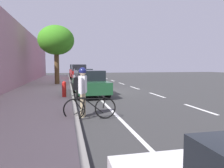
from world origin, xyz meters
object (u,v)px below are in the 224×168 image
parked_pickup_red_second (78,73)px  parked_sedan_silver_mid (83,77)px  parked_suv_black_nearest (76,70)px  fire_hydrant (64,89)px  parked_sedan_green_far (90,83)px  cyclist_with_backpack (82,87)px  bicycle_at_curb (90,108)px  street_tree_near_cyclist (56,41)px

parked_pickup_red_second → parked_sedan_silver_mid: bearing=89.8°
parked_suv_black_nearest → fire_hydrant: 23.34m
parked_sedan_green_far → cyclist_with_backpack: (0.83, 5.23, 0.32)m
fire_hydrant → parked_sedan_green_far: bearing=-137.9°
parked_sedan_silver_mid → bicycle_at_curb: bearing=86.7°
cyclist_with_backpack → fire_hydrant: bearing=-80.2°
parked_suv_black_nearest → cyclist_with_backpack: size_ratio=2.74×
bicycle_at_curb → parked_sedan_silver_mid: bearing=-93.3°
parked_sedan_green_far → bicycle_at_curb: 5.74m
parked_sedan_green_far → cyclist_with_backpack: cyclist_with_backpack is taller
parked_suv_black_nearest → bicycle_at_curb: size_ratio=2.71×
parked_sedan_silver_mid → cyclist_with_backpack: 11.43m
parked_suv_black_nearest → street_tree_near_cyclist: size_ratio=0.91×
cyclist_with_backpack → fire_hydrant: (0.67, -3.88, -0.50)m
parked_suv_black_nearest → parked_sedan_silver_mid: parked_suv_black_nearest is taller
street_tree_near_cyclist → fire_hydrant: 8.89m
parked_sedan_silver_mid → fire_hydrant: parked_sedan_silver_mid is taller
parked_sedan_green_far → parked_sedan_silver_mid: bearing=-90.6°
street_tree_near_cyclist → fire_hydrant: bearing=95.1°
cyclist_with_backpack → parked_sedan_silver_mid: bearing=-94.5°
parked_suv_black_nearest → bicycle_at_curb: (0.66, 27.62, -0.64)m
bicycle_at_curb → street_tree_near_cyclist: street_tree_near_cyclist is taller
parked_pickup_red_second → bicycle_at_curb: (0.70, 20.63, -0.51)m
bicycle_at_curb → street_tree_near_cyclist: (1.63, -12.49, 3.65)m
parked_suv_black_nearest → parked_sedan_green_far: 21.93m
cyclist_with_backpack → fire_hydrant: 3.97m
parked_sedan_silver_mid → parked_suv_black_nearest: bearing=-89.9°
street_tree_near_cyclist → bicycle_at_curb: bearing=97.4°
parked_pickup_red_second → parked_sedan_green_far: (0.09, 14.94, -0.15)m
parked_sedan_silver_mid → bicycle_at_curb: 11.87m
fire_hydrant → bicycle_at_curb: bearing=101.7°
parked_pickup_red_second → street_tree_near_cyclist: size_ratio=1.03×
bicycle_at_curb → cyclist_with_backpack: bearing=-64.0°
cyclist_with_backpack → street_tree_near_cyclist: (1.40, -12.03, 2.96)m
bicycle_at_curb → fire_hydrant: (0.89, -4.34, 0.19)m
parked_suv_black_nearest → fire_hydrant: bearing=86.2°
parked_suv_black_nearest → street_tree_near_cyclist: bearing=81.4°
street_tree_near_cyclist → fire_hydrant: street_tree_near_cyclist is taller
parked_sedan_silver_mid → cyclist_with_backpack: cyclist_with_backpack is taller
cyclist_with_backpack → street_tree_near_cyclist: 12.47m
cyclist_with_backpack → parked_sedan_green_far: bearing=-99.0°
parked_suv_black_nearest → parked_pickup_red_second: size_ratio=0.89×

